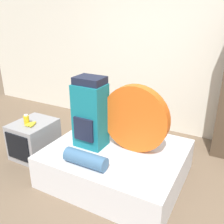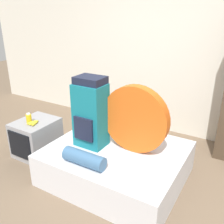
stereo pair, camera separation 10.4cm
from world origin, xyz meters
name	(u,v)px [view 2 (the right image)]	position (x,y,z in m)	size (l,w,h in m)	color
ground_plane	(102,202)	(0.00, 0.00, 0.00)	(16.00, 16.00, 0.00)	brown
wall_back	(174,53)	(0.00, 2.06, 1.30)	(8.00, 0.05, 2.60)	silver
bed	(117,163)	(-0.09, 0.47, 0.20)	(1.53, 1.31, 0.40)	silver
backpack	(91,113)	(-0.40, 0.40, 0.80)	(0.36, 0.30, 0.84)	#14707F
tent_bag	(135,119)	(0.10, 0.55, 0.78)	(0.78, 0.12, 0.78)	#E05B19
sleeping_roll	(84,158)	(-0.21, 0.00, 0.47)	(0.48, 0.15, 0.15)	#3D668E
television	(37,138)	(-1.33, 0.37, 0.25)	(0.49, 0.59, 0.50)	#939399
canister	(29,118)	(-1.35, 0.30, 0.57)	(0.07, 0.07, 0.14)	gold
banana_bunch	(34,123)	(-1.27, 0.30, 0.52)	(0.13, 0.17, 0.04)	yellow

